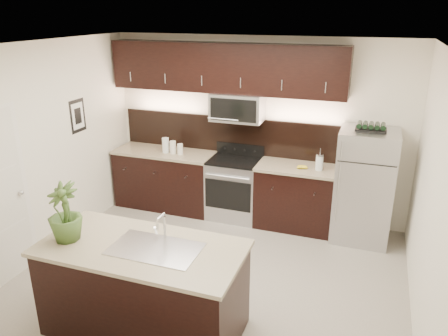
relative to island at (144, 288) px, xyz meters
name	(u,v)px	position (x,y,z in m)	size (l,w,h in m)	color
ground	(210,278)	(0.30, 1.01, -0.47)	(4.50, 4.50, 0.00)	gray
room_walls	(197,143)	(0.19, 0.97, 1.22)	(4.52, 4.02, 2.71)	silver
counter_run	(222,186)	(-0.16, 2.70, 0.00)	(3.51, 0.65, 0.94)	black
upper_fixtures	(227,76)	(-0.13, 2.85, 1.67)	(3.49, 0.40, 1.66)	black
island	(144,288)	(0.00, 0.00, 0.00)	(1.96, 0.96, 0.94)	black
sink_faucet	(156,247)	(0.15, 0.01, 0.48)	(0.84, 0.50, 0.28)	silver
refrigerator	(364,186)	(1.92, 2.64, 0.31)	(0.75, 0.68, 1.56)	#B2B2B7
wine_rack	(371,127)	(1.92, 2.64, 1.14)	(0.39, 0.24, 0.09)	black
plant	(64,212)	(-0.74, -0.12, 0.76)	(0.32, 0.32, 0.58)	#354F1F
canisters	(171,147)	(-0.97, 2.65, 0.57)	(0.35, 0.11, 0.23)	silver
french_press	(319,162)	(1.30, 2.65, 0.58)	(0.11, 0.11, 0.31)	silver
bananas	(299,167)	(1.02, 2.62, 0.49)	(0.16, 0.12, 0.05)	gold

